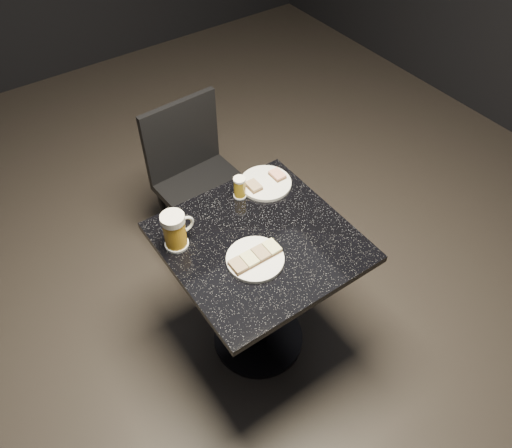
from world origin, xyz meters
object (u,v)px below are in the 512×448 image
object	(u,v)px
plate_large	(255,259)
plate_small	(266,183)
chair	(198,176)
table	(259,277)
beer_tumbler	(240,187)
beer_mug	(175,230)

from	to	relation	value
plate_large	plate_small	distance (m)	0.42
plate_large	chair	xyz separation A→B (m)	(0.19, 0.79, -0.26)
plate_large	table	size ratio (longest dim) A/B	0.29
table	beer_tumbler	xyz separation A→B (m)	(0.08, 0.25, 0.29)
beer_mug	beer_tumbler	world-z (taller)	beer_mug
plate_small	table	distance (m)	0.40
table	beer_mug	size ratio (longest dim) A/B	4.75
beer_mug	chair	bearing A→B (deg)	54.88
table	beer_mug	xyz separation A→B (m)	(-0.27, 0.16, 0.32)
plate_small	chair	world-z (taller)	chair
plate_small	chair	xyz separation A→B (m)	(-0.09, 0.47, -0.26)
beer_tumbler	chair	xyz separation A→B (m)	(0.04, 0.47, -0.30)
plate_large	table	distance (m)	0.27
table	beer_mug	distance (m)	0.45
beer_mug	chair	world-z (taller)	beer_mug
plate_small	chair	distance (m)	0.54
plate_large	beer_tumbler	distance (m)	0.36
plate_small	beer_mug	distance (m)	0.49
plate_large	beer_mug	bearing A→B (deg)	130.18
beer_tumbler	chair	size ratio (longest dim) A/B	0.11
table	beer_mug	bearing A→B (deg)	149.54
plate_small	beer_tumbler	world-z (taller)	beer_tumbler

